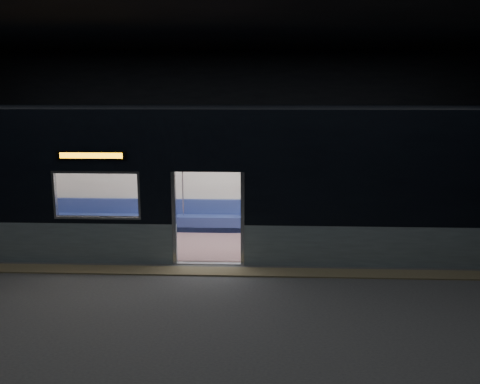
{
  "coord_description": "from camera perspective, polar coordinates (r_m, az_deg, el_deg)",
  "views": [
    {
      "loc": [
        1.15,
        -9.49,
        3.74
      ],
      "look_at": [
        0.63,
        2.3,
        1.37
      ],
      "focal_mm": 38.0,
      "sensor_mm": 36.0,
      "label": 1
    }
  ],
  "objects": [
    {
      "name": "station_envelope",
      "position": [
        9.56,
        -4.46,
        10.88
      ],
      "size": [
        24.0,
        14.0,
        5.0
      ],
      "color": "black",
      "rests_on": "station_floor"
    },
    {
      "name": "tactile_strip",
      "position": [
        10.77,
        -3.8,
        -8.88
      ],
      "size": [
        22.8,
        0.5,
        0.03
      ],
      "primitive_type": "cube",
      "color": "#8C7F59",
      "rests_on": "station_floor"
    },
    {
      "name": "station_floor",
      "position": [
        10.27,
        -4.14,
        -10.05
      ],
      "size": [
        24.0,
        14.0,
        0.01
      ],
      "primitive_type": "cube",
      "color": "#47494C",
      "rests_on": "ground"
    },
    {
      "name": "passenger",
      "position": [
        13.38,
        3.54,
        -1.53
      ],
      "size": [
        0.36,
        0.62,
        1.27
      ],
      "rotation": [
        0.0,
        0.0,
        -0.04
      ],
      "color": "black",
      "rests_on": "metro_car"
    },
    {
      "name": "handbag",
      "position": [
        13.21,
        3.65,
        -2.14
      ],
      "size": [
        0.32,
        0.29,
        0.14
      ],
      "primitive_type": "cube",
      "rotation": [
        0.0,
        0.0,
        -0.24
      ],
      "color": "black",
      "rests_on": "passenger"
    },
    {
      "name": "transit_map",
      "position": [
        13.54,
        2.22,
        1.61
      ],
      "size": [
        0.91,
        0.03,
        0.59
      ],
      "primitive_type": "cube",
      "color": "white",
      "rests_on": "metro_car"
    },
    {
      "name": "metro_car",
      "position": [
        12.24,
        -2.9,
        2.45
      ],
      "size": [
        18.0,
        3.04,
        3.35
      ],
      "color": "#93A7AF",
      "rests_on": "station_floor"
    }
  ]
}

